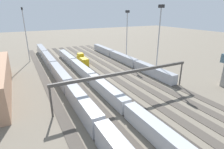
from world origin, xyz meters
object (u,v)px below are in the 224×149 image
Objects in this scene: train_on_track_7 at (60,76)px; light_mast_1 at (25,28)px; signal_gantry at (128,74)px; train_on_track_5 at (92,78)px; train_on_track_4 at (82,60)px; light_mast_0 at (159,32)px; train_on_track_0 at (123,58)px; light_mast_2 at (127,29)px.

train_on_track_7 is 4.47× the size of light_mast_1.
light_mast_1 reaches higher than signal_gantry.
train_on_track_5 is 49.97m from light_mast_1.
signal_gantry reaches higher than train_on_track_7.
light_mast_1 is at bearing 50.81° from train_on_track_4.
signal_gantry is (-15.91, -5.00, 5.78)m from train_on_track_5.
light_mast_0 is at bearing -59.11° from signal_gantry.
train_on_track_4 is at bearing 74.79° from train_on_track_0.
light_mast_2 reaches higher than train_on_track_7.
light_mast_2 is (-22.41, -45.83, -0.73)m from light_mast_1.
light_mast_2 reaches higher than signal_gantry.
train_on_track_4 is 0.37× the size of light_mast_1.
train_on_track_5 is 2.12× the size of signal_gantry.
train_on_track_7 is 43.16m from light_mast_2.
train_on_track_0 is at bearing -51.10° from train_on_track_5.
train_on_track_5 is at bearing 127.82° from light_mast_2.
train_on_track_7 reaches higher than train_on_track_5.
train_on_track_0 is 20.73m from train_on_track_4.
light_mast_2 is at bearing -62.32° from train_on_track_0.
light_mast_0 is 65.11m from light_mast_1.
train_on_track_0 is at bearing 7.36° from light_mast_0.
train_on_track_7 is 4.36× the size of light_mast_0.
train_on_track_0 is at bearing -119.30° from light_mast_1.
train_on_track_7 is 24.11m from train_on_track_4.
signal_gantry is at bearing 151.01° from train_on_track_0.
light_mast_0 is at bearing -135.46° from light_mast_1.
train_on_track_4 is 27.36m from light_mast_2.
train_on_track_0 is 0.60× the size of train_on_track_7.
signal_gantry reaches higher than train_on_track_5.
light_mast_2 is at bearing -52.18° from train_on_track_5.
train_on_track_5 is 3.75× the size of light_mast_2.
light_mast_2 is at bearing -68.45° from train_on_track_7.
light_mast_1 is 0.60× the size of signal_gantry.
light_mast_1 is at bearing 60.70° from train_on_track_0.
light_mast_2 is 0.57× the size of signal_gantry.
train_on_track_7 is at bearing -168.26° from light_mast_1.
light_mast_2 is (15.02, -38.05, 13.76)m from train_on_track_7.
signal_gantry reaches higher than train_on_track_4.
train_on_track_0 is at bearing 117.68° from light_mast_2.
train_on_track_0 is 2.66× the size of light_mast_1.
light_mast_0 is at bearing -172.64° from train_on_track_0.
train_on_track_4 is at bearing -38.49° from train_on_track_7.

